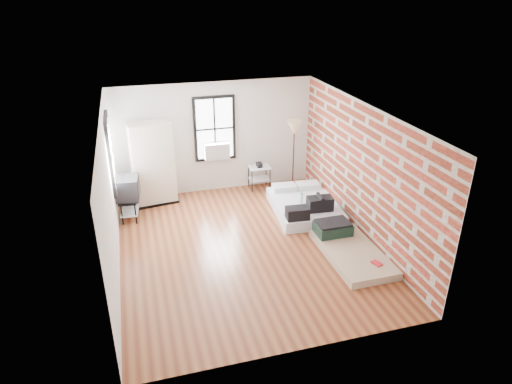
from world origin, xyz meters
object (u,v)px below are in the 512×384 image
object	(u,v)px
mattress_bare	(348,247)
wardrobe	(153,164)
tv_stand	(128,189)
floor_lamp	(294,131)
side_table	(259,171)
mattress_main	(305,205)

from	to	relation	value
mattress_bare	wardrobe	size ratio (longest dim) A/B	0.98
wardrobe	tv_stand	bearing A→B (deg)	-138.96
tv_stand	floor_lamp	bearing A→B (deg)	14.56
wardrobe	tv_stand	xyz separation A→B (m)	(-0.62, -0.70, -0.28)
wardrobe	floor_lamp	distance (m)	3.57
mattress_bare	side_table	size ratio (longest dim) A/B	2.73
floor_lamp	mattress_main	bearing A→B (deg)	-98.01
wardrobe	side_table	distance (m)	2.72
side_table	tv_stand	bearing A→B (deg)	-166.85
side_table	tv_stand	xyz separation A→B (m)	(-3.30, -0.77, 0.23)
side_table	floor_lamp	bearing A→B (deg)	-13.13
mattress_bare	tv_stand	bearing A→B (deg)	146.42
wardrobe	tv_stand	distance (m)	0.98
side_table	floor_lamp	size ratio (longest dim) A/B	0.40
mattress_main	tv_stand	xyz separation A→B (m)	(-3.96, 0.81, 0.55)
mattress_main	floor_lamp	xyz separation A→B (m)	(0.19, 1.38, 1.39)
mattress_bare	side_table	bearing A→B (deg)	103.18
floor_lamp	tv_stand	size ratio (longest dim) A/B	1.80
floor_lamp	side_table	bearing A→B (deg)	166.87
wardrobe	side_table	bearing A→B (deg)	-5.71
mattress_main	wardrobe	world-z (taller)	wardrobe
mattress_main	tv_stand	bearing A→B (deg)	172.77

